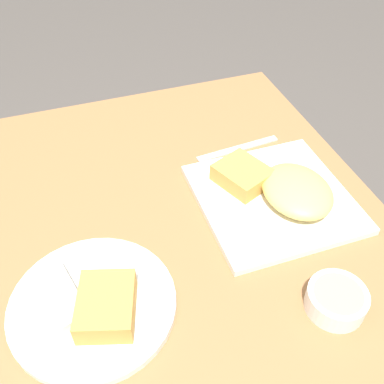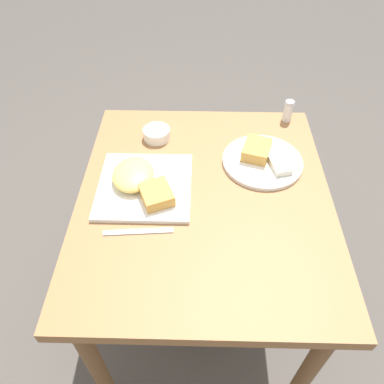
{
  "view_description": "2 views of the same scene",
  "coord_description": "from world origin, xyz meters",
  "px_view_note": "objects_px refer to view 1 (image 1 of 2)",
  "views": [
    {
      "loc": [
        -0.56,
        0.17,
        1.37
      ],
      "look_at": [
        0.0,
        -0.03,
        0.8
      ],
      "focal_mm": 42.0,
      "sensor_mm": 36.0,
      "label": 1
    },
    {
      "loc": [
        0.77,
        -0.02,
        1.58
      ],
      "look_at": [
        0.02,
        -0.04,
        0.79
      ],
      "focal_mm": 35.0,
      "sensor_mm": 36.0,
      "label": 2
    }
  ],
  "objects_px": {
    "plate_oval_far": "(93,304)",
    "butter_knife": "(238,149)",
    "plate_square_near": "(278,192)",
    "sauce_ramekin": "(336,300)"
  },
  "relations": [
    {
      "from": "butter_knife",
      "to": "sauce_ramekin",
      "type": "bearing_deg",
      "value": 83.26
    },
    {
      "from": "plate_square_near",
      "to": "butter_knife",
      "type": "xyz_separation_m",
      "value": [
        0.17,
        0.01,
        -0.02
      ]
    },
    {
      "from": "sauce_ramekin",
      "to": "plate_square_near",
      "type": "bearing_deg",
      "value": -5.55
    },
    {
      "from": "sauce_ramekin",
      "to": "butter_knife",
      "type": "relative_size",
      "value": 0.48
    },
    {
      "from": "plate_oval_far",
      "to": "butter_knife",
      "type": "relative_size",
      "value": 1.34
    },
    {
      "from": "plate_oval_far",
      "to": "butter_knife",
      "type": "bearing_deg",
      "value": -51.3
    },
    {
      "from": "plate_square_near",
      "to": "butter_knife",
      "type": "distance_m",
      "value": 0.17
    },
    {
      "from": "plate_square_near",
      "to": "plate_oval_far",
      "type": "height_order",
      "value": "plate_square_near"
    },
    {
      "from": "plate_square_near",
      "to": "plate_oval_far",
      "type": "relative_size",
      "value": 1.08
    },
    {
      "from": "plate_square_near",
      "to": "plate_oval_far",
      "type": "xyz_separation_m",
      "value": [
        -0.13,
        0.38,
        -0.01
      ]
    }
  ]
}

